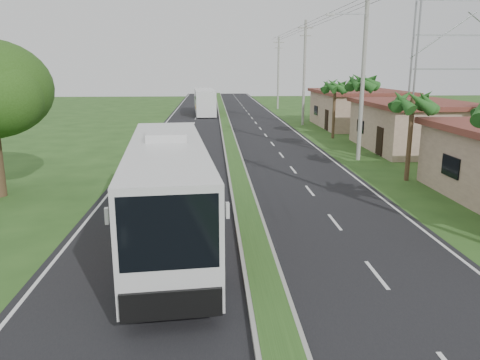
{
  "coord_description": "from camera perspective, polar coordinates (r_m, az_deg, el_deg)",
  "views": [
    {
      "loc": [
        -1.47,
        -12.94,
        6.21
      ],
      "look_at": [
        -0.38,
        5.21,
        1.8
      ],
      "focal_mm": 35.0,
      "sensor_mm": 36.0,
      "label": 1
    }
  ],
  "objects": [
    {
      "name": "ground",
      "position": [
        14.43,
        2.8,
        -11.88
      ],
      "size": [
        180.0,
        180.0,
        0.0
      ],
      "primitive_type": "plane",
      "color": "#27491A",
      "rests_on": "ground"
    },
    {
      "name": "road_asphalt",
      "position": [
        33.55,
        -0.86,
        2.98
      ],
      "size": [
        14.0,
        160.0,
        0.02
      ],
      "primitive_type": "cube",
      "color": "black",
      "rests_on": "ground"
    },
    {
      "name": "median_strip",
      "position": [
        33.53,
        -0.87,
        3.14
      ],
      "size": [
        1.2,
        160.0,
        0.18
      ],
      "color": "gray",
      "rests_on": "ground"
    },
    {
      "name": "lane_edge_left",
      "position": [
        33.92,
        -12.26,
        2.77
      ],
      "size": [
        0.12,
        160.0,
        0.01
      ],
      "primitive_type": "cube",
      "color": "silver",
      "rests_on": "ground"
    },
    {
      "name": "lane_edge_right",
      "position": [
        34.5,
        10.34,
        3.04
      ],
      "size": [
        0.12,
        160.0,
        0.01
      ],
      "primitive_type": "cube",
      "color": "silver",
      "rests_on": "ground"
    },
    {
      "name": "shop_mid",
      "position": [
        38.46,
        20.44,
        6.28
      ],
      "size": [
        7.6,
        10.6,
        3.67
      ],
      "color": "#9F806B",
      "rests_on": "ground"
    },
    {
      "name": "shop_far",
      "position": [
        51.5,
        14.22,
        8.46
      ],
      "size": [
        8.6,
        11.6,
        3.82
      ],
      "color": "#9F806B",
      "rests_on": "ground"
    },
    {
      "name": "palm_verge_b",
      "position": [
        27.27,
        20.32,
        8.91
      ],
      "size": [
        2.4,
        2.4,
        5.05
      ],
      "color": "#473321",
      "rests_on": "ground"
    },
    {
      "name": "palm_verge_c",
      "position": [
        33.56,
        14.68,
        11.34
      ],
      "size": [
        2.4,
        2.4,
        5.85
      ],
      "color": "#473321",
      "rests_on": "ground"
    },
    {
      "name": "palm_verge_d",
      "position": [
        42.36,
        11.52,
        11.12
      ],
      "size": [
        2.4,
        2.4,
        5.25
      ],
      "color": "#473321",
      "rests_on": "ground"
    },
    {
      "name": "utility_pole_b",
      "position": [
        32.49,
        14.78,
        13.28
      ],
      "size": [
        3.2,
        0.28,
        12.0
      ],
      "color": "gray",
      "rests_on": "ground"
    },
    {
      "name": "utility_pole_c",
      "position": [
        51.91,
        7.84,
        12.92
      ],
      "size": [
        1.6,
        0.28,
        11.0
      ],
      "color": "gray",
      "rests_on": "ground"
    },
    {
      "name": "utility_pole_d",
      "position": [
        71.64,
        4.69,
        12.96
      ],
      "size": [
        1.6,
        0.28,
        10.5
      ],
      "color": "gray",
      "rests_on": "ground"
    },
    {
      "name": "billboard_lattice",
      "position": [
        48.94,
        25.94,
        13.03
      ],
      "size": [
        10.18,
        1.18,
        12.07
      ],
      "color": "gray",
      "rests_on": "ground"
    },
    {
      "name": "coach_bus_main",
      "position": [
        16.7,
        -8.79,
        -0.55
      ],
      "size": [
        3.68,
        12.35,
        3.93
      ],
      "rotation": [
        0.0,
        0.0,
        0.1
      ],
      "color": "silver",
      "rests_on": "ground"
    },
    {
      "name": "coach_bus_far",
      "position": [
        63.46,
        -4.35,
        9.67
      ],
      "size": [
        3.08,
        11.39,
        3.28
      ],
      "rotation": [
        0.0,
        0.0,
        0.06
      ],
      "color": "white",
      "rests_on": "ground"
    },
    {
      "name": "motorcyclist",
      "position": [
        16.65,
        -4.85,
        -5.41
      ],
      "size": [
        1.81,
        0.78,
        2.22
      ],
      "rotation": [
        0.0,
        0.0,
        -0.17
      ],
      "color": "black",
      "rests_on": "ground"
    }
  ]
}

